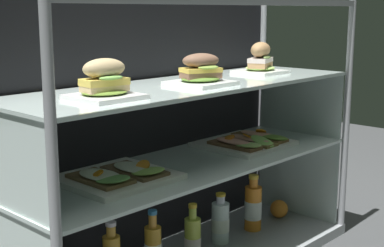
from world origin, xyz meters
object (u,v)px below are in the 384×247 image
(plated_roll_sandwich_left_of_center, at_px, (105,84))
(juice_bottle_back_center, at_px, (193,238))
(open_sandwich_tray_near_left_corner, at_px, (247,142))
(orange_fruit_beside_bottles, at_px, (279,209))
(open_sandwich_tray_near_right_corner, at_px, (119,176))
(plated_roll_sandwich_mid_left, at_px, (260,61))
(juice_bottle_front_right_end, at_px, (220,222))
(plated_roll_sandwich_near_left_corner, at_px, (201,73))
(juice_bottle_front_second, at_px, (253,207))

(plated_roll_sandwich_left_of_center, bearing_deg, juice_bottle_back_center, 9.98)
(open_sandwich_tray_near_left_corner, distance_m, orange_fruit_beside_bottles, 0.45)
(open_sandwich_tray_near_right_corner, bearing_deg, juice_bottle_back_center, 1.25)
(plated_roll_sandwich_mid_left, xyz_separation_m, open_sandwich_tray_near_right_corner, (-0.76, -0.00, -0.32))
(juice_bottle_back_center, bearing_deg, juice_bottle_front_right_end, 4.53)
(juice_bottle_back_center, bearing_deg, plated_roll_sandwich_left_of_center, -170.02)
(plated_roll_sandwich_near_left_corner, relative_size, open_sandwich_tray_near_right_corner, 0.57)
(juice_bottle_front_right_end, distance_m, orange_fruit_beside_bottles, 0.39)
(plated_roll_sandwich_near_left_corner, relative_size, juice_bottle_back_center, 0.92)
(open_sandwich_tray_near_right_corner, height_order, juice_bottle_front_second, open_sandwich_tray_near_right_corner)
(plated_roll_sandwich_near_left_corner, height_order, orange_fruit_beside_bottles, plated_roll_sandwich_near_left_corner)
(plated_roll_sandwich_mid_left, height_order, open_sandwich_tray_near_right_corner, plated_roll_sandwich_mid_left)
(juice_bottle_front_right_end, bearing_deg, plated_roll_sandwich_mid_left, -4.59)
(juice_bottle_back_center, bearing_deg, plated_roll_sandwich_near_left_corner, -117.62)
(open_sandwich_tray_near_right_corner, height_order, juice_bottle_back_center, open_sandwich_tray_near_right_corner)
(plated_roll_sandwich_left_of_center, distance_m, juice_bottle_back_center, 0.79)
(plated_roll_sandwich_left_of_center, height_order, juice_bottle_front_right_end, plated_roll_sandwich_left_of_center)
(plated_roll_sandwich_left_of_center, relative_size, plated_roll_sandwich_mid_left, 1.05)
(open_sandwich_tray_near_right_corner, distance_m, open_sandwich_tray_near_left_corner, 0.66)
(open_sandwich_tray_near_right_corner, distance_m, juice_bottle_front_second, 0.79)
(plated_roll_sandwich_mid_left, relative_size, open_sandwich_tray_near_left_corner, 0.52)
(plated_roll_sandwich_left_of_center, bearing_deg, orange_fruit_beside_bottles, 4.43)
(plated_roll_sandwich_near_left_corner, height_order, open_sandwich_tray_near_left_corner, plated_roll_sandwich_near_left_corner)
(juice_bottle_front_second, bearing_deg, orange_fruit_beside_bottles, -0.34)
(plated_roll_sandwich_near_left_corner, relative_size, open_sandwich_tray_near_left_corner, 0.57)
(plated_roll_sandwich_near_left_corner, bearing_deg, open_sandwich_tray_near_right_corner, 168.16)
(plated_roll_sandwich_near_left_corner, height_order, juice_bottle_back_center, plated_roll_sandwich_near_left_corner)
(orange_fruit_beside_bottles, bearing_deg, open_sandwich_tray_near_right_corner, -179.58)
(plated_roll_sandwich_near_left_corner, height_order, juice_bottle_front_second, plated_roll_sandwich_near_left_corner)
(plated_roll_sandwich_left_of_center, relative_size, juice_bottle_back_center, 0.88)
(plated_roll_sandwich_near_left_corner, bearing_deg, open_sandwich_tray_near_left_corner, 9.48)
(juice_bottle_front_right_end, bearing_deg, open_sandwich_tray_near_right_corner, -177.65)
(juice_bottle_back_center, height_order, juice_bottle_front_second, juice_bottle_front_second)
(plated_roll_sandwich_left_of_center, bearing_deg, juice_bottle_front_second, 5.53)
(plated_roll_sandwich_left_of_center, distance_m, plated_roll_sandwich_near_left_corner, 0.42)
(open_sandwich_tray_near_right_corner, height_order, orange_fruit_beside_bottles, open_sandwich_tray_near_right_corner)
(plated_roll_sandwich_mid_left, relative_size, orange_fruit_beside_bottles, 2.16)
(plated_roll_sandwich_near_left_corner, distance_m, open_sandwich_tray_near_right_corner, 0.45)
(juice_bottle_front_second, xyz_separation_m, orange_fruit_beside_bottles, (0.19, -0.00, -0.06))
(juice_bottle_front_second, bearing_deg, open_sandwich_tray_near_right_corner, -179.38)
(open_sandwich_tray_near_left_corner, bearing_deg, juice_bottle_back_center, 176.86)
(plated_roll_sandwich_near_left_corner, bearing_deg, orange_fruit_beside_bottles, 6.87)
(plated_roll_sandwich_near_left_corner, xyz_separation_m, juice_bottle_front_second, (0.42, 0.07, -0.61))
(open_sandwich_tray_near_right_corner, height_order, juice_bottle_front_right_end, open_sandwich_tray_near_right_corner)
(plated_roll_sandwich_left_of_center, distance_m, open_sandwich_tray_near_left_corner, 0.83)
(juice_bottle_front_second, distance_m, orange_fruit_beside_bottles, 0.20)
(orange_fruit_beside_bottles, bearing_deg, plated_roll_sandwich_near_left_corner, -173.13)
(plated_roll_sandwich_near_left_corner, bearing_deg, juice_bottle_front_right_end, 22.15)
(plated_roll_sandwich_left_of_center, height_order, open_sandwich_tray_near_right_corner, plated_roll_sandwich_left_of_center)
(plated_roll_sandwich_mid_left, bearing_deg, plated_roll_sandwich_near_left_corner, -170.82)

